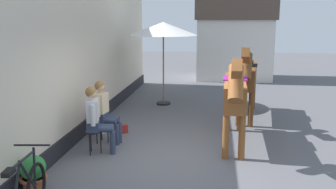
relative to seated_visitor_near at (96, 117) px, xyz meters
name	(u,v)px	position (x,y,z in m)	size (l,w,h in m)	color
ground_plane	(191,119)	(1.73, 2.85, -0.78)	(40.00, 40.00, 0.00)	#56565B
pub_facade_wall	(79,69)	(-0.82, 1.35, 0.76)	(0.34, 14.00, 3.40)	beige
distant_cottage	(234,38)	(3.13, 10.15, 1.02)	(3.40, 2.60, 3.50)	silver
seated_visitor_near	(96,117)	(0.00, 0.00, 0.00)	(0.61, 0.48, 1.39)	black
seated_visitor_far	(104,109)	(-0.04, 0.68, 0.00)	(0.61, 0.49, 1.39)	red
saddled_horse_near	(235,93)	(2.78, 0.87, 0.38)	(0.53, 3.00, 2.06)	brown
saddled_horse_far	(247,76)	(3.21, 3.21, 0.38)	(0.69, 2.99, 2.06)	brown
flower_planter_near	(33,174)	(-0.42, -1.90, -0.44)	(0.43, 0.43, 0.64)	#A85638
flower_planter_far	(98,119)	(-0.40, 1.37, -0.44)	(0.43, 0.43, 0.64)	beige
cafe_parasol	(163,29)	(0.73, 4.57, 1.59)	(2.10, 2.10, 2.58)	black
satchel_bag	(122,129)	(0.16, 1.42, -0.68)	(0.28, 0.12, 0.20)	maroon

